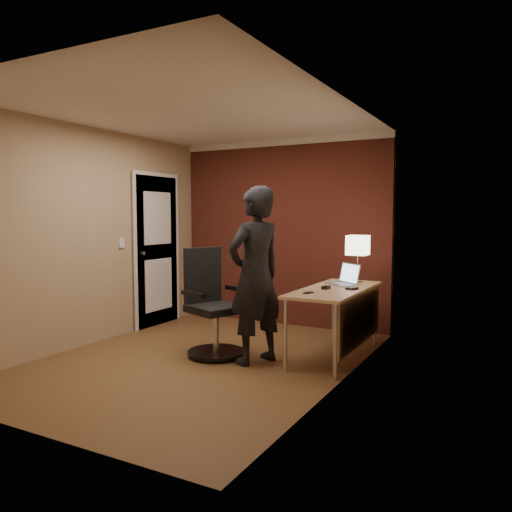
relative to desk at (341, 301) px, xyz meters
name	(u,v)px	position (x,y,z in m)	size (l,w,h in m)	color
room	(250,225)	(-1.53, 0.79, 0.77)	(4.00, 4.00, 4.00)	brown
desk	(341,301)	(0.00, 0.00, 0.00)	(0.60, 1.50, 0.73)	tan
desk_lamp	(358,246)	(0.01, 0.52, 0.55)	(0.22, 0.22, 0.54)	silver
laptop	(345,279)	(-0.06, 0.31, 0.19)	(0.42, 0.41, 0.23)	silver
mouse	(326,288)	(-0.13, -0.10, 0.14)	(0.06, 0.10, 0.03)	black
phone	(308,293)	(-0.19, -0.44, 0.13)	(0.06, 0.12, 0.01)	black
wallet	(352,288)	(0.11, 0.00, 0.14)	(0.09, 0.11, 0.02)	black
office_chair	(212,309)	(-1.25, -0.55, -0.11)	(0.65, 0.71, 1.12)	black
person	(255,275)	(-0.71, -0.58, 0.29)	(0.65, 0.43, 1.78)	black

